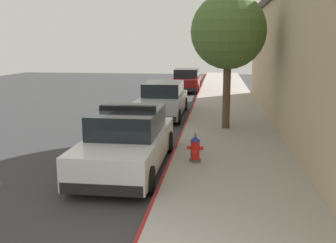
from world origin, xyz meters
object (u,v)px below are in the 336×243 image
at_px(parked_car_silver_ahead, 163,100).
at_px(fire_hydrant, 195,149).
at_px(street_tree, 228,32).
at_px(police_cruiser, 128,141).
at_px(parked_car_dark_far, 187,80).

bearing_deg(parked_car_silver_ahead, fire_hydrant, -75.53).
bearing_deg(parked_car_silver_ahead, street_tree, -47.31).
bearing_deg(fire_hydrant, street_tree, 78.51).
distance_m(police_cruiser, parked_car_dark_far, 17.86).
xyz_separation_m(parked_car_silver_ahead, parked_car_dark_far, (0.26, 10.16, 0.00)).
bearing_deg(parked_car_dark_far, street_tree, -79.10).
height_order(parked_car_silver_ahead, parked_car_dark_far, same).
bearing_deg(parked_car_silver_ahead, parked_car_dark_far, 88.52).
relative_size(parked_car_silver_ahead, street_tree, 0.99).
height_order(police_cruiser, fire_hydrant, police_cruiser).
xyz_separation_m(parked_car_dark_far, fire_hydrant, (1.65, -17.58, -0.22)).
xyz_separation_m(police_cruiser, parked_car_silver_ahead, (-0.15, 7.70, -0.00)).
relative_size(parked_car_silver_ahead, parked_car_dark_far, 1.00).
relative_size(police_cruiser, parked_car_dark_far, 1.00).
relative_size(parked_car_dark_far, fire_hydrant, 6.37).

